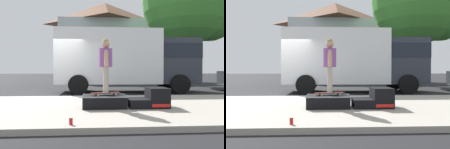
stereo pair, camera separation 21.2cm
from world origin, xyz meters
The scene contains 10 objects.
ground_plane centered at (0.00, 0.00, 0.00)m, with size 140.00×140.00×0.00m, color black.
sidewalk_slab centered at (0.00, -3.00, 0.06)m, with size 50.00×5.00×0.12m, color #A8A093.
skate_box centered at (1.99, -3.37, 0.30)m, with size 1.12×0.75×0.33m.
kicker_ramp centered at (3.24, -3.37, 0.33)m, with size 1.02×0.77×0.52m.
skateboard centered at (2.03, -3.40, 0.50)m, with size 0.80×0.42×0.07m.
skater_kid centered at (2.03, -3.40, 1.34)m, with size 0.34×0.72×1.40m.
soda_can centered at (1.31, -5.24, 0.18)m, with size 0.07×0.07×0.13m.
box_truck centered at (3.39, 2.20, 1.70)m, with size 6.91×2.63×3.05m.
street_tree_main centered at (8.70, 6.86, 5.86)m, with size 6.90×6.27×9.18m.
house_behind centered at (2.91, 15.69, 4.24)m, with size 9.54×8.22×8.40m.
Camera 2 is at (1.94, -9.44, 1.10)m, focal length 37.16 mm.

